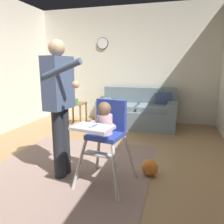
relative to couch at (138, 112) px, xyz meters
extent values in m
cube|color=#99764E|center=(-0.42, -2.40, -0.38)|extent=(5.88, 7.39, 0.10)
cube|color=silver|center=(-0.42, 0.52, 1.03)|extent=(5.08, 0.06, 2.72)
cube|color=gray|center=(-0.52, -2.54, -0.33)|extent=(2.09, 2.55, 0.01)
cube|color=slate|center=(-0.01, -0.06, -0.13)|extent=(1.68, 0.84, 0.40)
cube|color=slate|center=(-0.01, 0.27, 0.30)|extent=(1.68, 0.22, 0.46)
cube|color=slate|center=(-0.76, -0.06, 0.17)|extent=(0.20, 0.84, 0.20)
cube|color=slate|center=(0.74, -0.06, 0.17)|extent=(0.20, 0.84, 0.20)
cube|color=slate|center=(-0.36, -0.11, 0.12)|extent=(0.63, 0.60, 0.11)
cube|color=slate|center=(0.34, -0.11, 0.12)|extent=(0.63, 0.60, 0.11)
cube|color=#3D4C75|center=(0.53, 0.14, 0.27)|extent=(0.35, 0.16, 0.34)
cylinder|color=silver|center=(-0.22, -2.76, -0.05)|extent=(0.19, 0.15, 0.58)
cylinder|color=silver|center=(0.21, -2.84, -0.05)|extent=(0.15, 0.19, 0.58)
cylinder|color=silver|center=(-0.15, -2.33, -0.05)|extent=(0.15, 0.19, 0.58)
cylinder|color=silver|center=(0.29, -2.40, -0.05)|extent=(0.19, 0.15, 0.58)
cube|color=#2B3F99|center=(0.03, -2.58, 0.26)|extent=(0.42, 0.42, 0.05)
cube|color=#2B3F99|center=(0.06, -2.43, 0.47)|extent=(0.37, 0.13, 0.37)
cube|color=silver|center=(-0.02, -2.87, 0.42)|extent=(0.44, 0.32, 0.03)
cube|color=silver|center=(0.01, -2.69, 0.06)|extent=(0.41, 0.17, 0.02)
cylinder|color=beige|center=(0.03, -2.60, 0.39)|extent=(0.20, 0.20, 0.22)
sphere|color=brown|center=(0.03, -2.61, 0.57)|extent=(0.15, 0.15, 0.15)
cylinder|color=beige|center=(-0.08, -2.62, 0.40)|extent=(0.07, 0.15, 0.10)
cylinder|color=beige|center=(0.12, -2.66, 0.40)|extent=(0.07, 0.15, 0.10)
cylinder|color=blue|center=(-0.01, -2.87, 0.44)|extent=(0.04, 0.13, 0.01)
cube|color=white|center=(-0.02, -2.93, 0.45)|extent=(0.02, 0.03, 0.02)
cylinder|color=#23262D|center=(-0.56, -2.59, 0.10)|extent=(0.14, 0.14, 0.86)
cylinder|color=#23262D|center=(-0.55, -2.47, 0.10)|extent=(0.14, 0.14, 0.86)
cube|color=#455476|center=(-0.56, -2.53, 0.83)|extent=(0.23, 0.42, 0.61)
sphere|color=tan|center=(-0.56, -2.53, 1.23)|extent=(0.19, 0.19, 0.19)
cylinder|color=#455476|center=(-0.41, -2.73, 1.00)|extent=(0.48, 0.11, 0.23)
sphere|color=tan|center=(-0.25, -2.74, 0.84)|extent=(0.08, 0.08, 0.08)
cylinder|color=#455476|center=(-0.54, -2.29, 0.83)|extent=(0.07, 0.07, 0.55)
sphere|color=orange|center=(0.51, -2.25, -0.23)|extent=(0.21, 0.21, 0.21)
cube|color=brown|center=(-1.38, -0.29, 0.18)|extent=(0.40, 0.40, 0.02)
cylinder|color=brown|center=(-1.55, -0.46, -0.08)|extent=(0.04, 0.04, 0.50)
cylinder|color=brown|center=(-1.21, -0.46, -0.08)|extent=(0.04, 0.04, 0.50)
cylinder|color=brown|center=(-1.55, -0.12, -0.08)|extent=(0.04, 0.04, 0.50)
cylinder|color=brown|center=(-1.21, -0.12, -0.08)|extent=(0.04, 0.04, 0.50)
cylinder|color=green|center=(-1.36, -0.29, 0.24)|extent=(0.07, 0.07, 0.10)
cylinder|color=white|center=(-0.98, 0.47, 1.55)|extent=(0.26, 0.03, 0.26)
cylinder|color=black|center=(-0.98, 0.48, 1.55)|extent=(0.28, 0.02, 0.28)
camera|label=1|loc=(0.74, -4.86, 1.04)|focal=35.35mm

